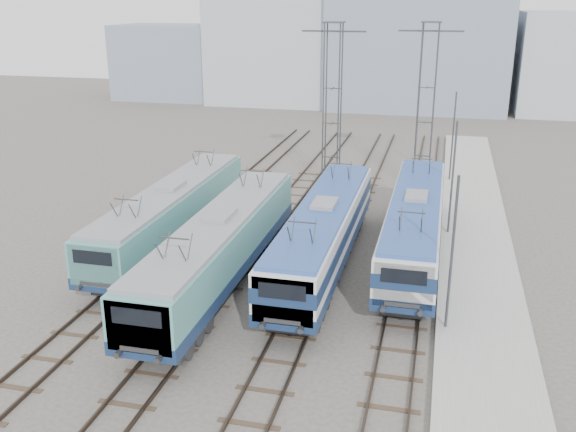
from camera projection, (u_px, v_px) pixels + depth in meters
The scene contains 14 objects.
ground at pixel (240, 331), 27.63m from camera, with size 160.00×160.00×0.00m, color #514C47.
platform at pixel (479, 277), 32.63m from camera, with size 4.00×70.00×0.30m, color #9E9E99.
locomotive_far_left at pixel (171, 212), 36.18m from camera, with size 2.73×17.26×3.25m.
locomotive_center_left at pixel (219, 246), 31.03m from camera, with size 2.82×17.83×3.36m.
locomotive_center_right at pixel (323, 231), 32.99m from camera, with size 2.77×17.52×3.29m.
locomotive_far_right at pixel (415, 222), 34.31m from camera, with size 2.75×17.36×3.26m.
catenary_tower_west at pixel (332, 101), 45.68m from camera, with size 4.50×1.20×12.00m.
catenary_tower_east at pixel (426, 100), 46.05m from camera, with size 4.50×1.20×12.00m.
mast_front at pixel (452, 257), 26.39m from camera, with size 0.12×0.12×7.00m, color #3F4247.
mast_mid at pixel (452, 180), 37.42m from camera, with size 0.12×0.12×7.00m, color #3F4247.
mast_rear at pixel (453, 138), 48.44m from camera, with size 0.12×0.12×7.00m, color #3F4247.
building_west at pixel (281, 49), 85.46m from camera, with size 18.00×12.00×14.00m, color #A2ACB6.
building_center at pixel (419, 35), 80.76m from camera, with size 22.00×14.00×18.00m, color gray.
building_far_west at pixel (171, 62), 89.72m from camera, with size 14.00×10.00×10.00m, color gray.
Camera 1 is at (7.86, -23.32, 13.68)m, focal length 40.00 mm.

